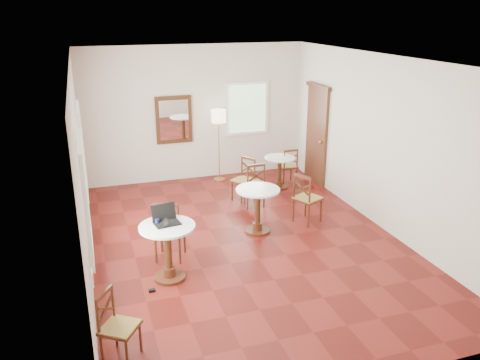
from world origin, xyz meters
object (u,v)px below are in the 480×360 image
(cafe_table_mid, at_px, (258,205))
(laptop, at_px, (166,218))
(cafe_table_back, at_px, (279,169))
(power_adapter, at_px, (152,290))
(floor_lamp, at_px, (219,121))
(chair_back_a, at_px, (288,166))
(navy_mug, at_px, (158,222))
(chair_mid_a, at_px, (253,184))
(water_glass, at_px, (166,223))
(chair_back_b, at_px, (244,180))
(mouse, at_px, (166,226))
(chair_mid_b, at_px, (307,198))
(chair_near_b, at_px, (118,326))
(chair_near_a, at_px, (169,230))
(cafe_table_near, at_px, (168,246))

(cafe_table_mid, distance_m, laptop, 2.04)
(cafe_table_back, xyz_separation_m, power_adapter, (-3.26, -3.29, -0.41))
(floor_lamp, bearing_deg, chair_back_a, -26.02)
(navy_mug, bearing_deg, chair_mid_a, 44.28)
(cafe_table_back, height_order, water_glass, water_glass)
(chair_back_b, distance_m, mouse, 3.37)
(chair_mid_b, distance_m, power_adapter, 3.41)
(chair_near_b, relative_size, floor_lamp, 0.51)
(chair_near_a, xyz_separation_m, chair_mid_b, (2.62, 0.60, -0.02))
(chair_near_a, height_order, floor_lamp, floor_lamp)
(chair_back_b, distance_m, laptop, 3.25)
(mouse, relative_size, navy_mug, 1.06)
(chair_near_b, bearing_deg, cafe_table_back, -5.45)
(chair_near_b, distance_m, laptop, 1.89)
(power_adapter, bearing_deg, cafe_table_mid, 33.50)
(chair_near_a, distance_m, chair_back_a, 4.11)
(chair_near_a, bearing_deg, mouse, 100.11)
(chair_near_a, relative_size, power_adapter, 10.78)
(chair_near_b, height_order, floor_lamp, floor_lamp)
(power_adapter, bearing_deg, chair_back_a, 44.66)
(chair_near_b, distance_m, chair_mid_a, 4.74)
(chair_mid_a, relative_size, water_glass, 8.40)
(cafe_table_mid, bearing_deg, mouse, -147.66)
(chair_mid_a, relative_size, floor_lamp, 0.56)
(navy_mug, bearing_deg, chair_near_a, 64.88)
(floor_lamp, bearing_deg, power_adapter, -117.23)
(chair_near_a, bearing_deg, cafe_table_back, -116.65)
(chair_back_b, xyz_separation_m, water_glass, (-2.03, -2.63, 0.46))
(chair_near_a, bearing_deg, chair_back_a, -116.96)
(chair_near_a, xyz_separation_m, power_adapter, (-0.42, -0.88, -0.47))
(chair_near_b, xyz_separation_m, navy_mug, (0.72, 1.60, 0.47))
(cafe_table_mid, relative_size, chair_back_a, 0.99)
(chair_near_a, xyz_separation_m, chair_back_b, (1.89, 2.01, -0.06))
(cafe_table_back, height_order, power_adapter, cafe_table_back)
(navy_mug, distance_m, power_adapter, 0.96)
(cafe_table_mid, distance_m, chair_back_b, 1.55)
(chair_mid_b, height_order, mouse, chair_mid_b)
(mouse, height_order, navy_mug, navy_mug)
(cafe_table_back, relative_size, chair_mid_b, 0.74)
(navy_mug, distance_m, water_glass, 0.15)
(mouse, height_order, power_adapter, mouse)
(mouse, distance_m, water_glass, 0.04)
(cafe_table_back, distance_m, mouse, 4.29)
(chair_near_a, relative_size, chair_back_b, 1.14)
(chair_mid_a, xyz_separation_m, power_adapter, (-2.38, -2.50, -0.43))
(floor_lamp, height_order, navy_mug, floor_lamp)
(cafe_table_mid, height_order, laptop, laptop)
(cafe_table_near, bearing_deg, power_adapter, -137.54)
(cafe_table_back, distance_m, chair_back_a, 0.38)
(chair_near_b, relative_size, chair_mid_a, 0.90)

